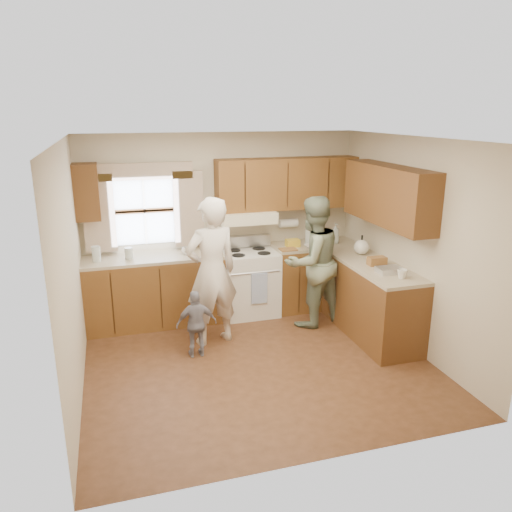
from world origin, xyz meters
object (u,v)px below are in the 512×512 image
object	(u,v)px
child	(197,324)
stove	(249,282)
woman_left	(212,272)
woman_right	(312,262)

from	to	relation	value
child	stove	bearing A→B (deg)	-130.77
woman_left	child	size ratio (longest dim) A/B	2.26
stove	woman_right	size ratio (longest dim) A/B	0.62
woman_left	woman_right	size ratio (longest dim) A/B	1.05
stove	woman_right	xyz separation A→B (m)	(0.70, -0.59, 0.40)
woman_left	woman_right	distance (m)	1.39
woman_right	child	bearing A→B (deg)	-1.92
stove	woman_left	bearing A→B (deg)	-131.62
stove	woman_right	distance (m)	1.00
woman_right	child	distance (m)	1.76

